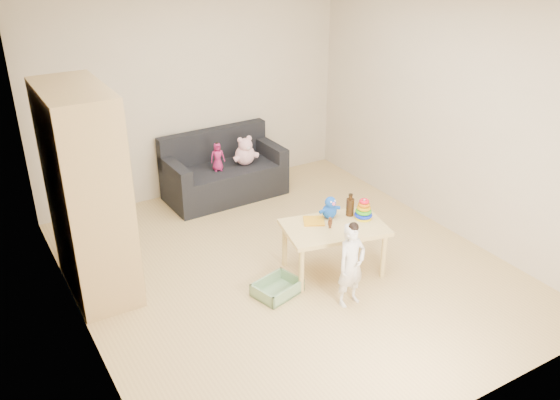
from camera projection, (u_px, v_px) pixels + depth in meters
room at (289, 148)px, 5.44m from camera, size 4.50×4.50×4.50m
wardrobe at (87, 194)px, 5.30m from camera, size 0.54×1.09×1.95m
sofa at (225, 181)px, 7.44m from camera, size 1.48×0.77×0.41m
play_table at (333, 249)px, 5.85m from camera, size 1.09×0.81×0.51m
storage_bin at (277, 288)px, 5.57m from camera, size 0.49×0.42×0.13m
toddler at (351, 266)px, 5.30m from camera, size 0.31×0.22×0.79m
pink_bear at (245, 153)px, 7.35m from camera, size 0.30×0.27×0.31m
doll at (218, 157)px, 7.16m from camera, size 0.20×0.15×0.34m
ring_stacker at (364, 211)px, 5.84m from camera, size 0.18×0.18×0.21m
brown_bottle at (350, 206)px, 5.89m from camera, size 0.08×0.08×0.23m
blue_plush at (330, 207)px, 5.84m from camera, size 0.22×0.19×0.23m
wooden_figure at (330, 223)px, 5.67m from camera, size 0.05×0.04×0.12m
yellow_book at (314, 221)px, 5.81m from camera, size 0.27×0.27×0.02m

